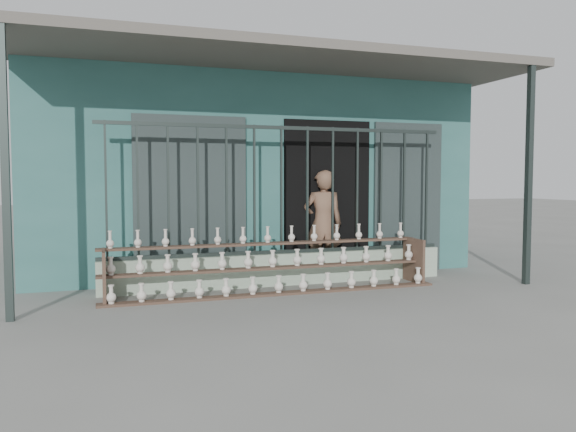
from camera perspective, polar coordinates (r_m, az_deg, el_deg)
name	(u,v)px	position (r m, az deg, el deg)	size (l,w,h in m)	color
ground	(314,304)	(6.84, 2.69, -8.91)	(60.00, 60.00, 0.00)	slate
workshop_building	(234,173)	(10.73, -5.46, 4.38)	(7.40, 6.60, 3.21)	#2F635F
parapet_wall	(281,269)	(8.00, -0.68, -5.41)	(5.00, 0.20, 0.45)	#A6BFA3
security_fence	(281,190)	(7.90, -0.69, 2.66)	(5.00, 0.04, 1.80)	#283330
shelf_rack	(273,265)	(7.52, -1.51, -4.95)	(4.50, 0.68, 0.85)	brown
elderly_woman	(323,224)	(8.55, 3.58, -0.82)	(0.60, 0.39, 1.64)	brown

